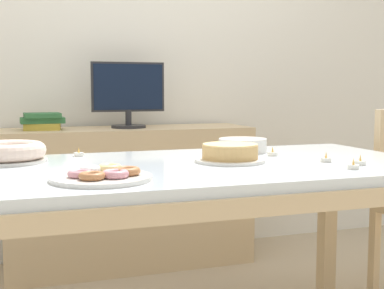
{
  "coord_description": "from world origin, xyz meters",
  "views": [
    {
      "loc": [
        -0.66,
        -1.85,
        1.04
      ],
      "look_at": [
        0.02,
        0.11,
        0.82
      ],
      "focal_mm": 50.0,
      "sensor_mm": 36.0,
      "label": 1
    }
  ],
  "objects": [
    {
      "name": "tealight_near_front",
      "position": [
        -0.39,
        0.36,
        0.77
      ],
      "size": [
        0.04,
        0.04,
        0.04
      ],
      "color": "silver",
      "rests_on": "dining_table"
    },
    {
      "name": "tealight_right_edge",
      "position": [
        0.46,
        -0.31,
        0.77
      ],
      "size": [
        0.04,
        0.04,
        0.04
      ],
      "color": "silver",
      "rests_on": "dining_table"
    },
    {
      "name": "dining_table",
      "position": [
        0.0,
        0.0,
        0.68
      ],
      "size": [
        1.81,
        0.96,
        0.76
      ],
      "color": "silver",
      "rests_on": "ground"
    },
    {
      "name": "tealight_near_cakes",
      "position": [
        0.54,
        -0.23,
        0.77
      ],
      "size": [
        0.04,
        0.04,
        0.04
      ],
      "color": "silver",
      "rests_on": "dining_table"
    },
    {
      "name": "cake_chocolate_round",
      "position": [
        0.13,
        -0.0,
        0.79
      ],
      "size": [
        0.27,
        0.27,
        0.07
      ],
      "color": "silver",
      "rests_on": "dining_table"
    },
    {
      "name": "wall_back",
      "position": [
        0.0,
        1.49,
        1.3
      ],
      "size": [
        8.0,
        0.1,
        2.6
      ],
      "primitive_type": "cube",
      "color": "silver",
      "rests_on": "ground"
    },
    {
      "name": "tealight_left_edge",
      "position": [
        0.47,
        -0.12,
        0.77
      ],
      "size": [
        0.04,
        0.04,
        0.04
      ],
      "color": "silver",
      "rests_on": "dining_table"
    },
    {
      "name": "computer_monitor",
      "position": [
        -0.0,
        1.19,
        1.0
      ],
      "size": [
        0.42,
        0.2,
        0.38
      ],
      "color": "#262628",
      "rests_on": "sideboard"
    },
    {
      "name": "pastry_platter",
      "position": [
        -0.39,
        -0.25,
        0.78
      ],
      "size": [
        0.31,
        0.31,
        0.04
      ],
      "color": "silver",
      "rests_on": "dining_table"
    },
    {
      "name": "sideboard",
      "position": [
        0.0,
        1.19,
        0.41
      ],
      "size": [
        1.42,
        0.44,
        0.81
      ],
      "color": "#D1B284",
      "rests_on": "ground"
    },
    {
      "name": "tealight_centre",
      "position": [
        0.37,
        0.11,
        0.77
      ],
      "size": [
        0.04,
        0.04,
        0.04
      ],
      "color": "silver",
      "rests_on": "dining_table"
    },
    {
      "name": "book_stack",
      "position": [
        -0.48,
        1.19,
        0.86
      ],
      "size": [
        0.23,
        0.18,
        0.09
      ],
      "color": "#B29933",
      "rests_on": "sideboard"
    },
    {
      "name": "cake_golden_bundt",
      "position": [
        -0.66,
        0.26,
        0.8
      ],
      "size": [
        0.29,
        0.29,
        0.08
      ],
      "color": "silver",
      "rests_on": "dining_table"
    },
    {
      "name": "plate_stack",
      "position": [
        0.31,
        0.27,
        0.79
      ],
      "size": [
        0.21,
        0.21,
        0.06
      ],
      "color": "silver",
      "rests_on": "dining_table"
    }
  ]
}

